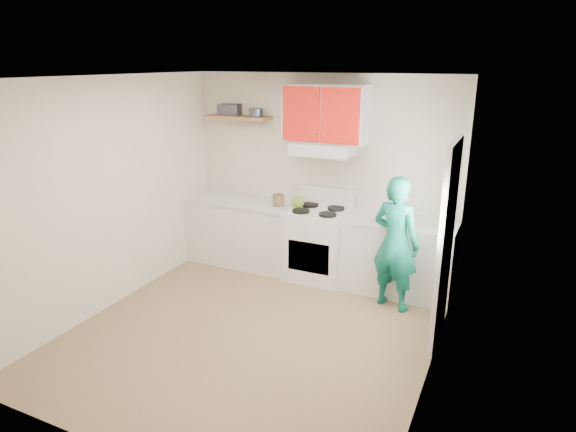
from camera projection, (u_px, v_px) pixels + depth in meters
The scene contains 21 objects.
floor at pixel (253, 332), 5.23m from camera, with size 3.80×3.80×0.00m, color brown.
ceiling at pixel (247, 77), 4.45m from camera, with size 3.60×3.80×0.04m, color white.
back_wall at pixel (321, 176), 6.48m from camera, with size 3.60×0.04×2.60m, color beige.
front_wall at pixel (107, 294), 3.20m from camera, with size 3.60×0.04×2.60m, color beige.
left_wall at pixel (111, 195), 5.57m from camera, with size 0.04×3.80×2.60m, color beige.
right_wall at pixel (439, 242), 4.11m from camera, with size 0.04×3.80×2.60m, color beige.
door at pixel (445, 245), 4.81m from camera, with size 0.05×0.85×2.05m, color white.
door_glass at pixel (447, 203), 4.69m from camera, with size 0.01×0.55×0.95m, color white.
counter_left at pixel (243, 232), 6.90m from camera, with size 1.52×0.60×0.90m, color silver.
counter_right at pixel (398, 258), 6.02m from camera, with size 1.32×0.60×0.90m, color silver.
stove at pixel (318, 245), 6.41m from camera, with size 0.76×0.65×0.92m, color white.
range_hood at pixel (323, 149), 6.13m from camera, with size 0.76×0.44×0.15m, color silver.
upper_cabinets at pixel (325, 114), 6.05m from camera, with size 1.02×0.33×0.70m, color #B61810.
shelf at pixel (238, 117), 6.60m from camera, with size 0.90×0.30×0.04m, color brown.
books at pixel (230, 110), 6.65m from camera, with size 0.28×0.20×0.15m, color #373037.
tin at pixel (256, 113), 6.45m from camera, with size 0.18×0.18×0.11m, color #333D4C.
kettle at pixel (298, 202), 6.40m from camera, with size 0.17×0.17×0.15m, color olive.
crock at pixel (278, 201), 6.46m from camera, with size 0.15×0.15×0.18m, color #4F3622.
cutting_board at pixel (394, 223), 5.83m from camera, with size 0.32×0.24×0.02m, color olive.
silicone_mat at pixel (425, 226), 5.76m from camera, with size 0.29×0.24×0.01m, color red.
person at pixel (396, 243), 5.55m from camera, with size 0.57×0.37×1.56m, color #0B6653.
Camera 1 is at (2.29, -4.03, 2.75)m, focal length 30.83 mm.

